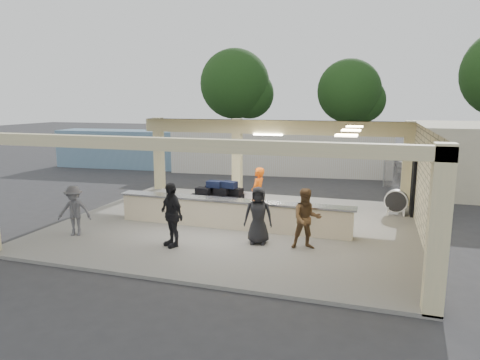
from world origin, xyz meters
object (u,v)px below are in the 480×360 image
(baggage_counter, at_px, (231,214))
(passenger_a, at_px, (306,219))
(car_white_a, at_px, (447,167))
(car_dark, at_px, (404,157))
(container_white, at_px, (279,150))
(passenger_b, at_px, (171,215))
(container_blue, at_px, (128,149))
(luggage_cart, at_px, (219,198))
(passenger_c, at_px, (74,211))
(baggage_handler, at_px, (258,194))
(drum_fan, at_px, (396,201))
(passenger_d, at_px, (258,215))

(baggage_counter, relative_size, passenger_a, 4.61)
(car_white_a, xyz_separation_m, car_dark, (-2.08, 3.51, 0.07))
(car_dark, xyz_separation_m, container_white, (-7.33, -4.19, 0.62))
(passenger_a, distance_m, car_white_a, 15.11)
(passenger_b, bearing_deg, container_white, 124.15)
(container_white, relative_size, container_blue, 1.38)
(luggage_cart, height_order, container_white, container_white)
(container_white, height_order, container_blue, container_white)
(passenger_c, bearing_deg, baggage_handler, 13.75)
(baggage_counter, xyz_separation_m, baggage_handler, (0.60, 1.19, 0.47))
(luggage_cart, distance_m, drum_fan, 6.69)
(passenger_d, height_order, container_blue, container_blue)
(baggage_handler, xyz_separation_m, container_blue, (-11.68, 10.16, 0.15))
(baggage_counter, distance_m, passenger_d, 1.85)
(passenger_c, relative_size, car_dark, 0.34)
(container_white, distance_m, container_blue, 10.07)
(baggage_counter, height_order, car_white_a, car_white_a)
(baggage_counter, bearing_deg, passenger_c, -153.02)
(passenger_b, distance_m, passenger_c, 3.42)
(car_white_a, height_order, container_white, container_white)
(car_white_a, bearing_deg, car_dark, 15.38)
(drum_fan, distance_m, car_white_a, 9.68)
(baggage_handler, relative_size, container_blue, 0.21)
(passenger_d, bearing_deg, passenger_a, -9.91)
(car_dark, relative_size, container_blue, 0.50)
(passenger_a, distance_m, passenger_b, 3.94)
(luggage_cart, distance_m, passenger_a, 4.39)
(container_white, bearing_deg, car_dark, 23.91)
(luggage_cart, bearing_deg, baggage_handler, 4.86)
(passenger_c, distance_m, passenger_d, 5.87)
(passenger_b, height_order, car_white_a, passenger_b)
(drum_fan, bearing_deg, container_white, 135.89)
(passenger_a, bearing_deg, passenger_d, 160.03)
(passenger_b, height_order, car_dark, passenger_b)
(passenger_b, relative_size, passenger_d, 1.10)
(luggage_cart, distance_m, car_dark, 16.68)
(passenger_a, bearing_deg, baggage_counter, 135.61)
(passenger_b, bearing_deg, passenger_c, -145.52)
(passenger_a, relative_size, passenger_c, 1.11)
(luggage_cart, xyz_separation_m, passenger_c, (-3.60, -3.45, 0.08))
(car_dark, bearing_deg, passenger_a, -167.33)
(passenger_d, distance_m, container_white, 13.51)
(car_dark, bearing_deg, passenger_c, 173.91)
(drum_fan, height_order, passenger_b, passenger_b)
(luggage_cart, distance_m, baggage_handler, 1.51)
(drum_fan, relative_size, container_white, 0.07)
(car_dark, distance_m, container_blue, 18.05)
(car_dark, distance_m, container_white, 8.46)
(passenger_b, height_order, passenger_c, passenger_b)
(drum_fan, distance_m, passenger_a, 5.50)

